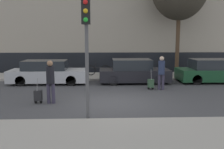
# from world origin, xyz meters

# --- Properties ---
(ground_plane) EXTENTS (80.00, 80.00, 0.00)m
(ground_plane) POSITION_xyz_m (0.00, 0.00, 0.00)
(ground_plane) COLOR #424244
(sidewalk_near) EXTENTS (28.00, 2.50, 0.12)m
(sidewalk_near) POSITION_xyz_m (0.00, -3.75, 0.06)
(sidewalk_near) COLOR #A39E93
(sidewalk_near) RESTS_ON ground_plane
(sidewalk_far) EXTENTS (28.00, 3.00, 0.12)m
(sidewalk_far) POSITION_xyz_m (0.00, 7.00, 0.06)
(sidewalk_far) COLOR #A39E93
(sidewalk_far) RESTS_ON ground_plane
(parked_car_0) EXTENTS (4.66, 1.81, 1.41)m
(parked_car_0) POSITION_xyz_m (-3.71, 4.63, 0.66)
(parked_car_0) COLOR #B7BABF
(parked_car_0) RESTS_ON ground_plane
(parked_car_1) EXTENTS (4.26, 1.87, 1.46)m
(parked_car_1) POSITION_xyz_m (1.53, 4.65, 0.68)
(parked_car_1) COLOR black
(parked_car_1) RESTS_ON ground_plane
(parked_car_2) EXTENTS (4.42, 1.91, 1.45)m
(parked_car_2) POSITION_xyz_m (6.52, 4.68, 0.67)
(parked_car_2) COLOR #194728
(parked_car_2) RESTS_ON ground_plane
(pedestrian_left) EXTENTS (0.35, 0.34, 1.83)m
(pedestrian_left) POSITION_xyz_m (-2.58, -0.07, 1.05)
(pedestrian_left) COLOR #383347
(pedestrian_left) RESTS_ON ground_plane
(trolley_left) EXTENTS (0.34, 0.29, 1.10)m
(trolley_left) POSITION_xyz_m (-3.13, -0.04, 0.34)
(trolley_left) COLOR #262628
(trolley_left) RESTS_ON ground_plane
(pedestrian_right) EXTENTS (0.35, 0.34, 1.80)m
(pedestrian_right) POSITION_xyz_m (2.76, 2.55, 1.03)
(pedestrian_right) COLOR #383347
(pedestrian_right) RESTS_ON ground_plane
(trolley_right) EXTENTS (0.34, 0.29, 1.09)m
(trolley_right) POSITION_xyz_m (2.22, 2.63, 0.33)
(trolley_right) COLOR #335138
(trolley_right) RESTS_ON ground_plane
(traffic_light) EXTENTS (0.28, 0.47, 4.00)m
(traffic_light) POSITION_xyz_m (-0.90, -2.36, 2.84)
(traffic_light) COLOR #515154
(traffic_light) RESTS_ON ground_plane
(parked_bicycle) EXTENTS (1.77, 0.06, 0.96)m
(parked_bicycle) POSITION_xyz_m (-0.70, 7.01, 0.49)
(parked_bicycle) COLOR black
(parked_bicycle) RESTS_ON sidewalk_far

